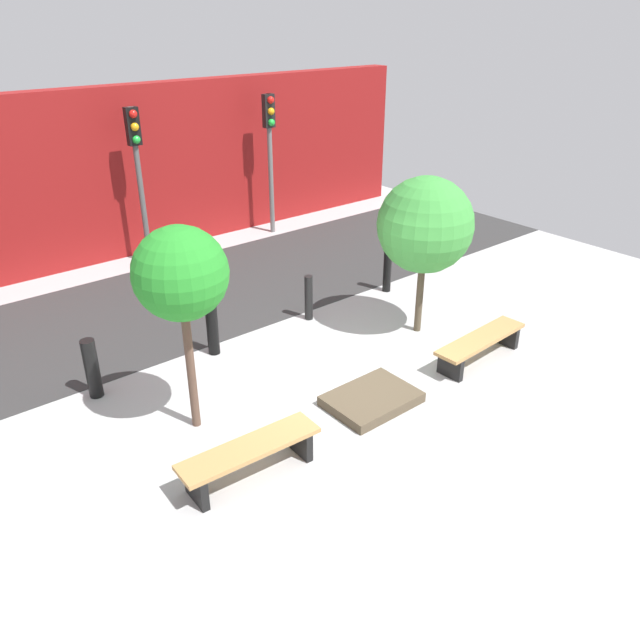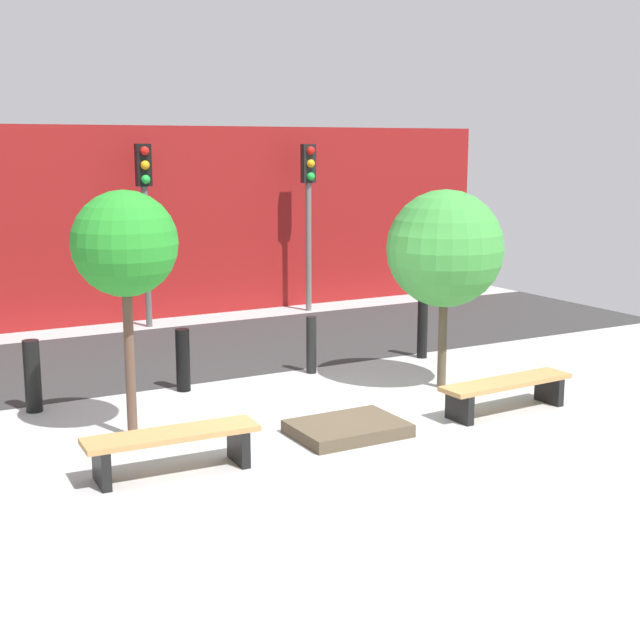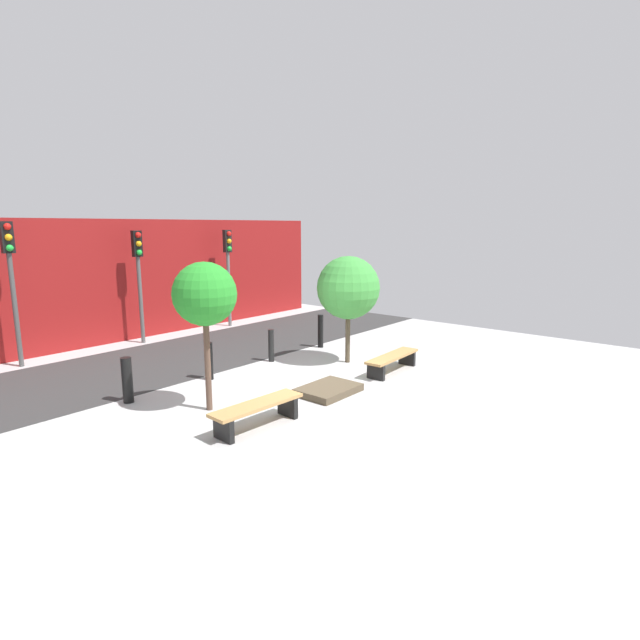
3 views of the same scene
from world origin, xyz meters
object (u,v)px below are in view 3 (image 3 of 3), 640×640
at_px(bollard_right, 321,331).
at_px(traffic_light_mid_west, 139,266).
at_px(bollard_center, 271,345).
at_px(tree_behind_right_bench, 348,288).
at_px(traffic_light_mid_east, 228,260).
at_px(bench_right, 392,359).
at_px(bollard_far_left, 127,380).
at_px(bollard_left, 209,361).
at_px(traffic_light_west, 11,268).
at_px(planter_bed, 328,390).
at_px(tree_behind_left_bench, 205,295).
at_px(bench_left, 257,410).

distance_m(bollard_right, traffic_light_mid_west, 5.86).
xyz_separation_m(bollard_center, traffic_light_mid_west, (-1.03, 4.60, 1.95)).
xyz_separation_m(tree_behind_right_bench, traffic_light_mid_east, (1.20, 6.22, 0.39)).
relative_size(traffic_light_mid_west, traffic_light_mid_east, 1.00).
distance_m(bench_right, bollard_right, 3.12).
relative_size(tree_behind_right_bench, traffic_light_mid_east, 0.82).
bearing_deg(bench_right, traffic_light_mid_east, 78.29).
xyz_separation_m(bollard_far_left, bollard_left, (2.06, 0.00, -0.03)).
xyz_separation_m(bollard_right, traffic_light_mid_east, (0.38, 4.60, 1.89)).
bearing_deg(bench_right, traffic_light_west, 124.32).
xyz_separation_m(bench_right, traffic_light_west, (-5.75, 7.61, 2.24)).
distance_m(traffic_light_west, traffic_light_mid_west, 3.48).
xyz_separation_m(tree_behind_right_bench, bollard_center, (-1.25, 1.62, -1.56)).
relative_size(bollard_left, traffic_light_mid_west, 0.26).
distance_m(tree_behind_right_bench, bollard_right, 2.35).
bearing_deg(planter_bed, tree_behind_left_bench, 152.41).
relative_size(bollard_left, bollard_center, 1.02).
bearing_deg(bollard_far_left, traffic_light_mid_east, 35.01).
relative_size(tree_behind_right_bench, bollard_right, 2.84).
bearing_deg(bollard_center, traffic_light_west, 134.40).
distance_m(bench_left, bench_right, 4.56).
bearing_deg(bollard_right, traffic_light_mid_west, 123.91).
bearing_deg(traffic_light_west, planter_bed, -64.87).
xyz_separation_m(bollard_right, traffic_light_mid_west, (-3.09, 4.60, 1.89)).
bearing_deg(bollard_right, tree_behind_left_bench, -163.24).
relative_size(tree_behind_right_bench, traffic_light_west, 0.76).
bearing_deg(bollard_far_left, tree_behind_right_bench, -16.76).
bearing_deg(traffic_light_mid_west, bollard_left, -102.63).
bearing_deg(traffic_light_mid_east, traffic_light_mid_west, 180.00).
xyz_separation_m(bench_left, planter_bed, (2.28, 0.20, -0.26)).
relative_size(tree_behind_left_bench, traffic_light_west, 0.79).
bearing_deg(planter_bed, bollard_far_left, 137.75).
bearing_deg(bollard_right, bench_left, -150.74).
height_order(bollard_far_left, bollard_right, bollard_right).
bearing_deg(bollard_right, planter_bed, -137.75).
height_order(planter_bed, bollard_right, bollard_right).
bearing_deg(traffic_light_mid_east, bollard_center, -117.99).
xyz_separation_m(bench_left, bollard_center, (3.31, 3.01, 0.10)).
bearing_deg(traffic_light_west, bench_right, -52.90).
bearing_deg(bollard_right, bench_right, -105.11).
distance_m(bench_left, planter_bed, 2.30).
distance_m(bench_right, bollard_center, 3.26).
height_order(bollard_far_left, bollard_center, bollard_far_left).
bearing_deg(tree_behind_left_bench, bollard_far_left, 116.66).
bearing_deg(traffic_light_west, bollard_far_left, -85.24).
bearing_deg(tree_behind_right_bench, bench_right, -90.00).
bearing_deg(bench_right, bollard_right, 72.11).
relative_size(bench_left, tree_behind_left_bench, 0.64).
distance_m(bench_left, traffic_light_mid_west, 8.20).
relative_size(bench_right, bollard_center, 2.23).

